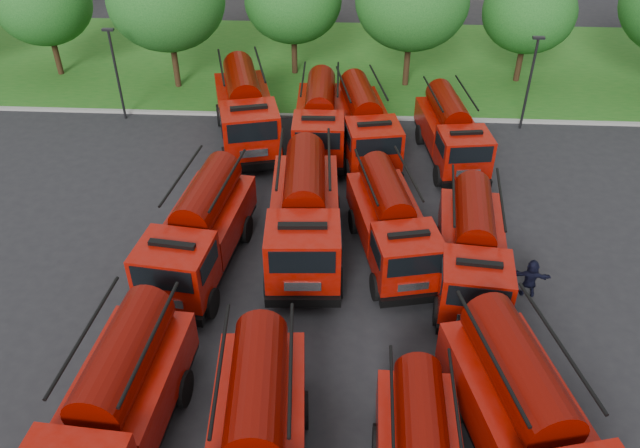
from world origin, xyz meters
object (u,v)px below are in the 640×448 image
(fire_truck_7, at_px, (472,248))
(fire_truck_3, at_px, (531,428))
(fire_truck_6, at_px, (391,223))
(fire_truck_8, at_px, (245,109))
(fire_truck_1, at_px, (257,443))
(fire_truck_9, at_px, (320,118))
(firefighter_5, at_px, (526,294))
(fire_truck_0, at_px, (114,412))
(fire_truck_11, at_px, (451,132))
(fire_truck_4, at_px, (200,231))
(fire_truck_5, at_px, (305,213))
(firefighter_4, at_px, (306,296))
(fire_truck_10, at_px, (364,123))

(fire_truck_7, bearing_deg, fire_truck_3, -81.16)
(fire_truck_6, bearing_deg, fire_truck_8, 115.63)
(fire_truck_1, bearing_deg, fire_truck_9, 83.88)
(fire_truck_3, distance_m, fire_truck_9, 19.36)
(firefighter_5, bearing_deg, fire_truck_0, 38.22)
(fire_truck_6, distance_m, fire_truck_11, 8.52)
(fire_truck_4, height_order, fire_truck_5, fire_truck_5)
(fire_truck_0, height_order, fire_truck_1, fire_truck_0)
(fire_truck_5, height_order, firefighter_4, fire_truck_5)
(fire_truck_4, bearing_deg, fire_truck_1, -61.96)
(fire_truck_3, relative_size, fire_truck_5, 1.03)
(fire_truck_7, distance_m, fire_truck_8, 14.73)
(fire_truck_0, distance_m, fire_truck_6, 12.34)
(fire_truck_8, bearing_deg, fire_truck_7, -60.84)
(fire_truck_0, xyz_separation_m, fire_truck_1, (4.04, -0.73, -0.03))
(fire_truck_8, bearing_deg, fire_truck_1, -94.61)
(fire_truck_7, bearing_deg, fire_truck_5, 171.75)
(fire_truck_4, distance_m, fire_truck_11, 13.85)
(fire_truck_6, bearing_deg, fire_truck_11, 55.64)
(fire_truck_3, height_order, fire_truck_4, fire_truck_3)
(fire_truck_0, distance_m, fire_truck_1, 4.11)
(fire_truck_8, relative_size, fire_truck_9, 1.17)
(fire_truck_6, distance_m, fire_truck_9, 9.39)
(fire_truck_4, xyz_separation_m, fire_truck_6, (7.33, 1.07, -0.12))
(firefighter_4, height_order, firefighter_5, firefighter_4)
(fire_truck_0, bearing_deg, fire_truck_8, 91.86)
(fire_truck_5, bearing_deg, fire_truck_8, 109.11)
(fire_truck_6, xyz_separation_m, fire_truck_11, (3.24, 7.87, -0.02))
(fire_truck_6, bearing_deg, firefighter_5, -34.64)
(fire_truck_11, bearing_deg, fire_truck_6, -120.24)
(firefighter_5, bearing_deg, fire_truck_3, 85.38)
(fire_truck_7, distance_m, fire_truck_11, 9.33)
(firefighter_4, bearing_deg, fire_truck_1, 142.83)
(fire_truck_9, height_order, firefighter_4, fire_truck_9)
(firefighter_5, bearing_deg, fire_truck_1, 50.75)
(fire_truck_3, bearing_deg, firefighter_4, 120.91)
(fire_truck_10, relative_size, fire_truck_11, 1.07)
(fire_truck_4, xyz_separation_m, fire_truck_10, (6.27, 9.40, -0.05))
(fire_truck_0, bearing_deg, fire_truck_6, 54.26)
(fire_truck_0, height_order, fire_truck_9, fire_truck_0)
(fire_truck_9, bearing_deg, fire_truck_7, -60.11)
(fire_truck_0, relative_size, fire_truck_1, 1.02)
(fire_truck_11, xyz_separation_m, firefighter_4, (-6.42, -10.59, -1.53))
(fire_truck_3, distance_m, fire_truck_5, 11.70)
(firefighter_4, bearing_deg, fire_truck_5, -27.07)
(fire_truck_3, bearing_deg, fire_truck_11, 76.92)
(fire_truck_4, relative_size, firefighter_4, 4.66)
(fire_truck_6, xyz_separation_m, fire_truck_10, (-1.06, 8.32, 0.07))
(fire_truck_4, relative_size, fire_truck_6, 1.07)
(fire_truck_5, xyz_separation_m, firefighter_4, (0.23, -2.87, -1.78))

